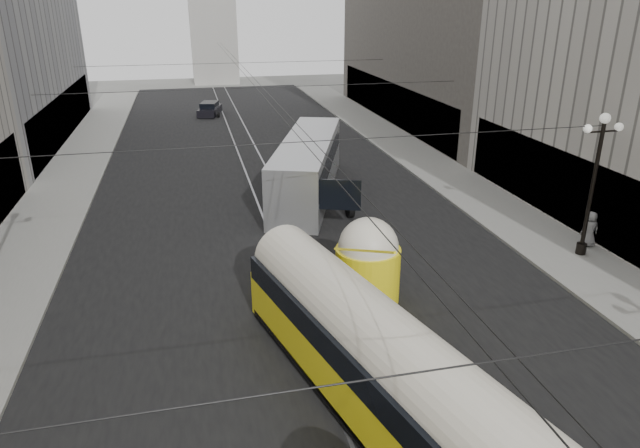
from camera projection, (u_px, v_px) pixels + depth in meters
road at (262, 182)px, 36.36m from camera, size 20.00×85.00×0.02m
sidewalk_left at (71, 178)px, 36.99m from camera, size 4.00×72.00×0.15m
sidewalk_right at (417, 156)px, 42.02m from camera, size 4.00×72.00×0.15m
rail_left at (250, 183)px, 36.21m from camera, size 0.12×85.00×0.04m
rail_right at (273, 181)px, 36.52m from camera, size 0.12×85.00×0.04m
lamppost_right_mid at (594, 177)px, 24.50m from camera, size 1.86×0.44×6.37m
catenary at (262, 91)px, 33.30m from camera, size 25.00×72.00×0.23m
streetcar at (381, 364)px, 15.48m from camera, size 5.72×15.23×3.42m
city_bus at (308, 164)px, 33.51m from camera, size 6.88×13.55×3.32m
sedan_white_far at (304, 140)px, 44.34m from camera, size 1.97×4.41×1.37m
sedan_dark_far at (210, 109)px, 56.85m from camera, size 2.71×4.43×1.30m
pedestrian_sidewalk_right at (590, 229)px, 26.32m from camera, size 0.89×0.63×1.68m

